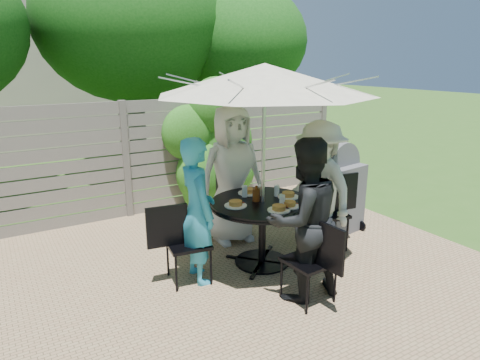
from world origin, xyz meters
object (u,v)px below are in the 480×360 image
plate_back (248,192)px  plate_front (279,209)px  plate_left (236,204)px  plate_extra (289,205)px  person_left (197,211)px  chair_front (309,277)px  chair_back (228,217)px  patio_table (262,221)px  coffee_cup (261,191)px  person_back (232,175)px  syrup_jug (256,195)px  glass_back (245,191)px  person_front (304,220)px  bbq_grill (338,191)px  chair_left (187,259)px  plate_right (288,195)px  umbrella (265,80)px  glass_right (277,191)px  chair_right (326,228)px  glass_front (282,201)px  person_right (319,188)px

plate_back → plate_front: 0.72m
plate_left → plate_extra: same height
person_left → chair_front: bearing=-139.2°
chair_back → plate_left: (-0.42, -0.94, 0.55)m
patio_table → coffee_cup: (0.11, 0.21, 0.31)m
person_back → plate_back: person_back is taller
syrup_jug → glass_back: bearing=98.2°
chair_back → person_back: (-0.01, -0.14, 0.66)m
person_front → plate_left: (-0.30, 0.85, -0.02)m
coffee_cup → bbq_grill: bbq_grill is taller
chair_left → plate_right: 1.44m
plate_back → syrup_jug: (-0.08, -0.31, 0.06)m
person_back → plate_extra: 1.15m
chair_left → coffee_cup: size_ratio=7.84×
umbrella → plate_front: size_ratio=10.13×
patio_table → plate_extra: (0.16, -0.31, 0.27)m
plate_front → syrup_jug: 0.42m
coffee_cup → syrup_jug: bearing=-137.1°
umbrella → plate_right: bearing=-3.8°
patio_table → coffee_cup: size_ratio=10.99×
chair_back → syrup_jug: bearing=-0.1°
chair_left → person_left: person_left is taller
plate_right → syrup_jug: 0.43m
plate_left → chair_back: bearing=65.7°
patio_table → person_left: size_ratio=0.80×
plate_back → syrup_jug: bearing=-104.8°
person_left → plate_extra: (0.99, -0.37, 0.01)m
umbrella → bbq_grill: size_ratio=1.98×
plate_left → plate_extra: size_ratio=1.08×
chair_front → glass_right: bearing=-21.2°
person_front → plate_extra: (0.22, 0.52, -0.02)m
chair_back → person_front: bearing=3.7°
chair_right → plate_right: chair_right is taller
chair_right → syrup_jug: chair_right is taller
patio_table → plate_back: size_ratio=5.07×
plate_left → chair_right: bearing=-3.9°
patio_table → chair_right: (0.96, -0.07, -0.26)m
person_left → chair_right: size_ratio=1.65×
glass_right → patio_table: bearing=-161.8°
person_left → coffee_cup: person_left is taller
chair_front → glass_back: 1.37m
glass_front → syrup_jug: bearing=114.2°
person_right → plate_front: bearing=-66.6°
chair_right → coffee_cup: chair_right is taller
plate_front → person_right: bearing=19.6°
glass_front → glass_right: same height
plate_right → glass_front: size_ratio=1.86×
patio_table → chair_left: bearing=176.1°
plate_left → glass_back: (0.27, 0.24, 0.05)m
plate_front → plate_back: bearing=86.2°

